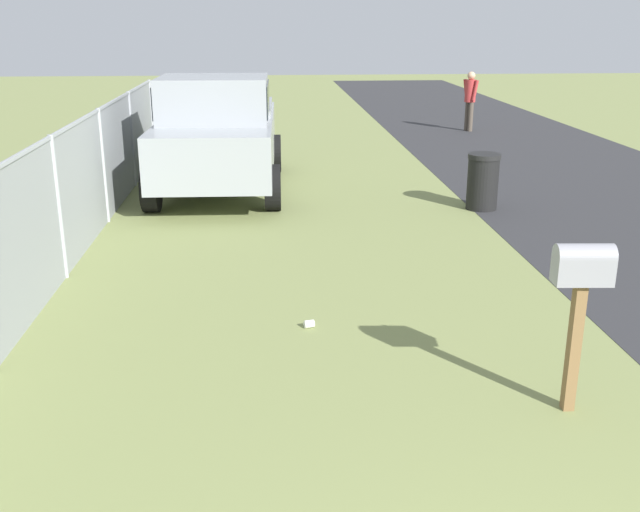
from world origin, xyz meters
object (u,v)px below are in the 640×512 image
(trash_bin, at_px, (483,181))
(pedestrian, at_px, (470,97))
(pickup_truck, at_px, (217,131))
(mailbox, at_px, (582,280))

(trash_bin, relative_size, pedestrian, 0.57)
(pickup_truck, distance_m, trash_bin, 4.75)
(trash_bin, distance_m, pedestrian, 8.88)
(mailbox, bearing_deg, trash_bin, -6.12)
(trash_bin, height_order, pedestrian, pedestrian)
(mailbox, xyz_separation_m, trash_bin, (6.51, -1.15, -0.65))
(trash_bin, bearing_deg, mailbox, 170.02)
(pickup_truck, bearing_deg, pedestrian, 138.36)
(mailbox, xyz_separation_m, pedestrian, (15.12, -3.24, -0.19))
(pedestrian, bearing_deg, trash_bin, 52.26)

